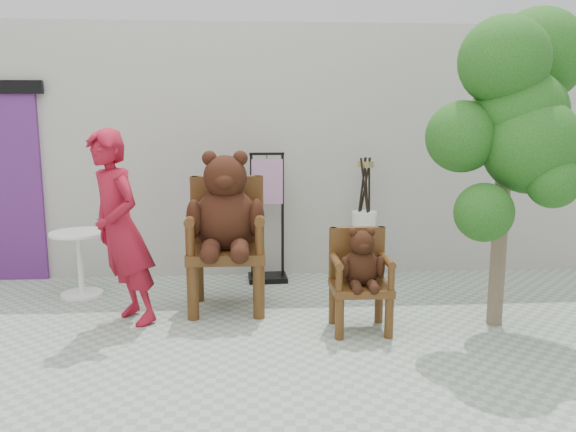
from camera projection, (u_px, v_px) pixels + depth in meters
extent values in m
plane|color=#929B8B|center=(248.00, 364.00, 4.37)|extent=(60.00, 60.00, 0.00)
cube|color=#ABA8A0|center=(247.00, 150.00, 7.17)|extent=(9.00, 1.00, 3.00)
cylinder|color=#40240D|center=(193.00, 293.00, 5.32)|extent=(0.11, 0.11, 0.53)
cylinder|color=#40240D|center=(198.00, 276.00, 5.88)|extent=(0.11, 0.11, 0.53)
cylinder|color=#40240D|center=(259.00, 291.00, 5.36)|extent=(0.11, 0.11, 0.53)
cylinder|color=#40240D|center=(258.00, 275.00, 5.92)|extent=(0.11, 0.11, 0.53)
cube|color=#40240D|center=(227.00, 253.00, 5.57)|extent=(0.75, 0.69, 0.10)
cube|color=#40240D|center=(227.00, 209.00, 5.79)|extent=(0.71, 0.10, 0.69)
cylinder|color=#40240D|center=(195.00, 210.00, 5.77)|extent=(0.10, 0.10, 0.69)
cylinder|color=#40240D|center=(190.00, 239.00, 5.23)|extent=(0.09, 0.09, 0.31)
cylinder|color=#40240D|center=(193.00, 217.00, 5.49)|extent=(0.10, 0.65, 0.10)
cylinder|color=#40240D|center=(259.00, 209.00, 5.81)|extent=(0.10, 0.10, 0.69)
cylinder|color=#40240D|center=(260.00, 238.00, 5.28)|extent=(0.09, 0.09, 0.31)
cylinder|color=#40240D|center=(259.00, 217.00, 5.53)|extent=(0.10, 0.65, 0.10)
ellipsoid|color=black|center=(226.00, 221.00, 5.55)|extent=(0.64, 0.54, 0.67)
sphere|color=black|center=(225.00, 177.00, 5.44)|extent=(0.42, 0.42, 0.42)
ellipsoid|color=black|center=(224.00, 182.00, 5.28)|extent=(0.19, 0.15, 0.15)
sphere|color=black|center=(209.00, 158.00, 5.41)|extent=(0.15, 0.15, 0.15)
sphere|color=black|center=(240.00, 158.00, 5.43)|extent=(0.15, 0.15, 0.15)
ellipsoid|color=black|center=(194.00, 219.00, 5.38)|extent=(0.15, 0.21, 0.38)
ellipsoid|color=black|center=(211.00, 249.00, 5.29)|extent=(0.19, 0.37, 0.19)
sphere|color=black|center=(210.00, 255.00, 5.15)|extent=(0.18, 0.18, 0.18)
ellipsoid|color=black|center=(257.00, 218.00, 5.42)|extent=(0.15, 0.21, 0.38)
ellipsoid|color=black|center=(240.00, 249.00, 5.31)|extent=(0.19, 0.37, 0.19)
sphere|color=black|center=(240.00, 254.00, 5.17)|extent=(0.18, 0.18, 0.18)
cylinder|color=#40240D|center=(339.00, 319.00, 4.85)|extent=(0.08, 0.08, 0.37)
cylinder|color=#40240D|center=(333.00, 304.00, 5.23)|extent=(0.08, 0.08, 0.37)
cylinder|color=#40240D|center=(389.00, 318.00, 4.88)|extent=(0.08, 0.08, 0.37)
cylinder|color=#40240D|center=(379.00, 303.00, 5.26)|extent=(0.08, 0.08, 0.37)
cube|color=#40240D|center=(361.00, 288.00, 5.02)|extent=(0.52, 0.48, 0.07)
cube|color=#40240D|center=(357.00, 253.00, 5.17)|extent=(0.50, 0.07, 0.48)
cylinder|color=#40240D|center=(333.00, 253.00, 5.16)|extent=(0.07, 0.07, 0.48)
cylinder|color=#40240D|center=(339.00, 279.00, 4.79)|extent=(0.06, 0.06, 0.22)
cylinder|color=#40240D|center=(336.00, 261.00, 4.96)|extent=(0.07, 0.45, 0.07)
cylinder|color=#40240D|center=(381.00, 252.00, 5.19)|extent=(0.07, 0.07, 0.48)
cylinder|color=#40240D|center=(391.00, 278.00, 4.82)|extent=(0.06, 0.06, 0.22)
cylinder|color=#40240D|center=(386.00, 260.00, 4.99)|extent=(0.07, 0.45, 0.07)
ellipsoid|color=black|center=(361.00, 268.00, 5.00)|extent=(0.34, 0.29, 0.35)
sphere|color=black|center=(362.00, 243.00, 4.94)|extent=(0.22, 0.22, 0.22)
ellipsoid|color=black|center=(364.00, 247.00, 4.86)|extent=(0.10, 0.08, 0.08)
sphere|color=black|center=(353.00, 233.00, 4.93)|extent=(0.08, 0.08, 0.08)
sphere|color=black|center=(371.00, 232.00, 4.94)|extent=(0.08, 0.08, 0.08)
ellipsoid|color=black|center=(344.00, 268.00, 4.91)|extent=(0.08, 0.11, 0.20)
ellipsoid|color=black|center=(356.00, 286.00, 4.86)|extent=(0.10, 0.20, 0.10)
sphere|color=black|center=(357.00, 290.00, 4.79)|extent=(0.10, 0.10, 0.10)
ellipsoid|color=black|center=(380.00, 267.00, 4.93)|extent=(0.08, 0.11, 0.20)
ellipsoid|color=black|center=(372.00, 285.00, 4.87)|extent=(0.10, 0.20, 0.10)
sphere|color=black|center=(374.00, 289.00, 4.80)|extent=(0.10, 0.10, 0.10)
imported|color=maroon|center=(121.00, 229.00, 5.09)|extent=(0.75, 0.78, 1.80)
cylinder|color=white|center=(78.00, 233.00, 5.99)|extent=(0.60, 0.60, 0.03)
cylinder|color=white|center=(80.00, 264.00, 6.04)|extent=(0.06, 0.06, 0.68)
cylinder|color=white|center=(82.00, 294.00, 6.10)|extent=(0.44, 0.44, 0.03)
cube|color=black|center=(252.00, 219.00, 6.53)|extent=(0.03, 0.03, 1.50)
cube|color=black|center=(283.00, 218.00, 6.57)|extent=(0.03, 0.03, 1.50)
cube|color=black|center=(267.00, 154.00, 6.42)|extent=(0.40, 0.05, 0.03)
cube|color=black|center=(268.00, 278.00, 6.67)|extent=(0.47, 0.37, 0.06)
cube|color=#B77EB0|center=(267.00, 182.00, 6.47)|extent=(0.36, 0.06, 0.52)
cylinder|color=black|center=(267.00, 156.00, 6.43)|extent=(0.01, 0.01, 0.08)
cylinder|color=white|center=(364.00, 243.00, 6.67)|extent=(0.32, 0.32, 0.03)
cylinder|color=white|center=(369.00, 259.00, 6.80)|extent=(0.03, 0.03, 0.44)
cylinder|color=white|center=(355.00, 259.00, 6.78)|extent=(0.03, 0.03, 0.44)
cylinder|color=white|center=(358.00, 263.00, 6.62)|extent=(0.03, 0.03, 0.44)
cylinder|color=white|center=(372.00, 262.00, 6.63)|extent=(0.03, 0.03, 0.44)
cylinder|color=black|center=(362.00, 191.00, 6.60)|extent=(0.13, 0.11, 0.79)
cylinder|color=olive|center=(359.00, 164.00, 6.58)|extent=(0.05, 0.04, 0.08)
cylinder|color=black|center=(365.00, 192.00, 6.52)|extent=(0.13, 0.04, 0.80)
cylinder|color=olive|center=(366.00, 165.00, 6.42)|extent=(0.05, 0.04, 0.08)
cylinder|color=black|center=(369.00, 192.00, 6.55)|extent=(0.06, 0.11, 0.80)
cylinder|color=olive|center=(373.00, 164.00, 6.49)|extent=(0.04, 0.04, 0.07)
cylinder|color=black|center=(362.00, 191.00, 6.60)|extent=(0.12, 0.09, 0.80)
cylinder|color=olive|center=(360.00, 164.00, 6.58)|extent=(0.04, 0.04, 0.08)
cylinder|color=black|center=(364.00, 191.00, 6.62)|extent=(0.15, 0.03, 0.79)
cylinder|color=olive|center=(364.00, 164.00, 6.61)|extent=(0.05, 0.04, 0.07)
cylinder|color=black|center=(367.00, 192.00, 6.52)|extent=(0.09, 0.04, 0.80)
cylinder|color=olive|center=(368.00, 165.00, 6.44)|extent=(0.04, 0.04, 0.07)
cylinder|color=brown|center=(502.00, 195.00, 5.04)|extent=(0.14, 0.14, 2.44)
sphere|color=#133F11|center=(504.00, 61.00, 4.61)|extent=(0.74, 0.74, 0.74)
sphere|color=#133F11|center=(513.00, 114.00, 5.15)|extent=(0.78, 0.78, 0.78)
sphere|color=#133F11|center=(531.00, 146.00, 4.67)|extent=(0.81, 0.81, 0.81)
sphere|color=#133F11|center=(537.00, 56.00, 5.11)|extent=(0.86, 0.86, 0.86)
sphere|color=#133F11|center=(462.00, 137.00, 4.76)|extent=(0.61, 0.61, 0.61)
sphere|color=#133F11|center=(518.00, 111.00, 4.72)|extent=(0.73, 0.73, 0.73)
sphere|color=#133F11|center=(525.00, 112.00, 4.97)|extent=(0.74, 0.74, 0.74)
sphere|color=#133F11|center=(484.00, 212.00, 4.61)|extent=(0.49, 0.49, 0.49)
sphere|color=#133F11|center=(553.00, 181.00, 4.51)|extent=(0.44, 0.44, 0.44)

